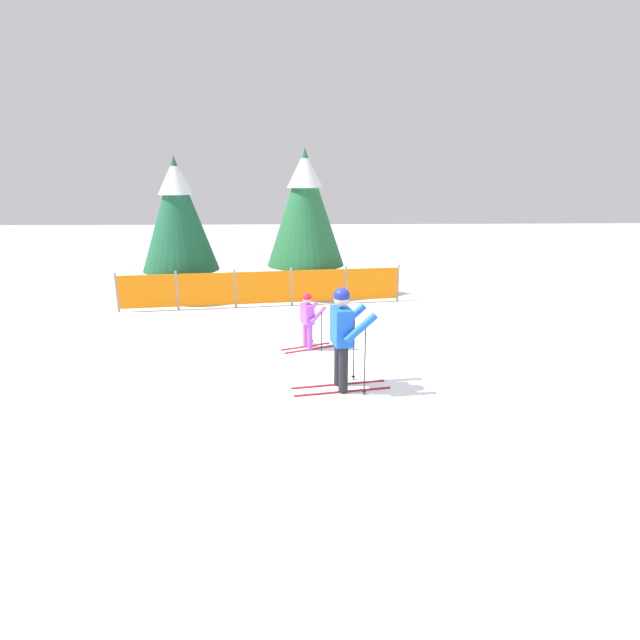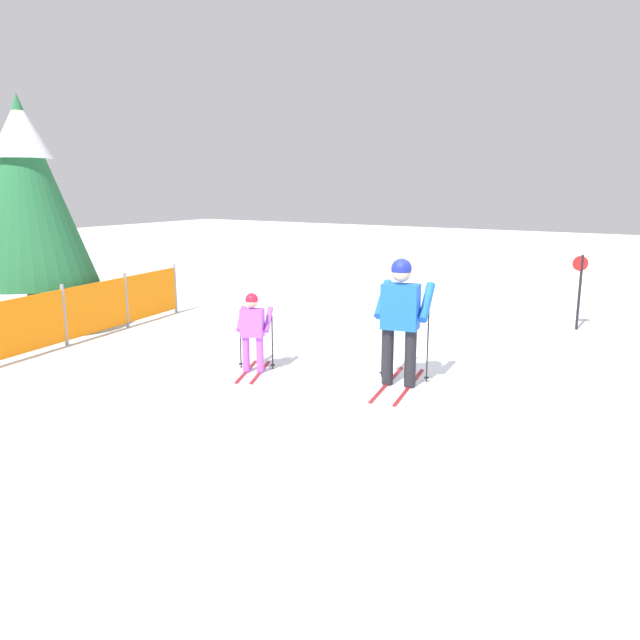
% 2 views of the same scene
% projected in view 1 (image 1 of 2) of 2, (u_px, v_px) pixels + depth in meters
% --- Properties ---
extents(ground_plane, '(60.00, 60.00, 0.00)m').
position_uv_depth(ground_plane, '(345.00, 388.00, 8.43)').
color(ground_plane, white).
extents(skier_adult, '(1.68, 0.81, 1.74)m').
position_uv_depth(skier_adult, '(343.00, 330.00, 8.13)').
color(skier_adult, maroon).
rests_on(skier_adult, ground_plane).
extents(skier_child, '(1.12, 0.69, 1.18)m').
position_uv_depth(skier_child, '(308.00, 317.00, 10.19)').
color(skier_child, maroon).
rests_on(skier_child, ground_plane).
extents(safety_fence, '(7.64, 1.07, 1.05)m').
position_uv_depth(safety_fence, '(264.00, 287.00, 13.62)').
color(safety_fence, gray).
rests_on(safety_fence, ground_plane).
extents(conifer_far, '(2.28, 2.28, 4.24)m').
position_uv_depth(conifer_far, '(305.00, 206.00, 14.46)').
color(conifer_far, '#4C3823').
rests_on(conifer_far, ground_plane).
extents(conifer_near, '(2.16, 2.16, 4.00)m').
position_uv_depth(conifer_near, '(178.00, 212.00, 13.97)').
color(conifer_near, '#4C3823').
rests_on(conifer_near, ground_plane).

